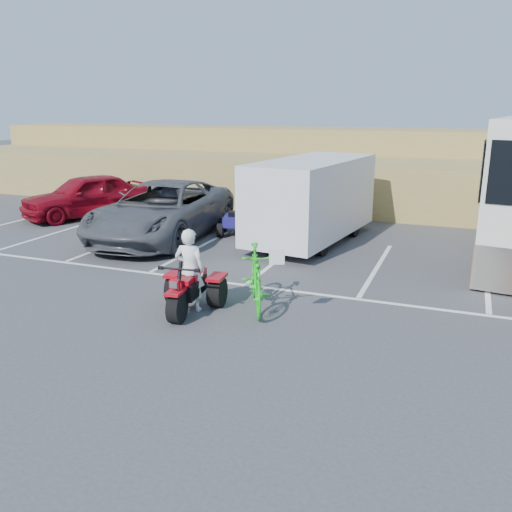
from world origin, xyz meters
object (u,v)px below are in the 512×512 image
(red_trike_atv, at_px, (188,312))
(green_dirt_bike, at_px, (256,278))
(quad_atv_green, at_px, (290,242))
(grey_pickup, at_px, (162,210))
(quad_atv_blue, at_px, (234,234))
(rider, at_px, (190,270))
(cargo_trailer, at_px, (312,198))
(red_car, at_px, (86,196))

(red_trike_atv, distance_m, green_dirt_bike, 1.58)
(red_trike_atv, xyz_separation_m, quad_atv_green, (0.12, 6.50, 0.00))
(grey_pickup, distance_m, quad_atv_blue, 2.50)
(rider, distance_m, green_dirt_bike, 1.39)
(grey_pickup, distance_m, cargo_trailer, 4.81)
(rider, relative_size, cargo_trailer, 0.30)
(grey_pickup, xyz_separation_m, red_car, (-4.56, 1.99, -0.08))
(red_trike_atv, distance_m, quad_atv_blue, 7.12)
(cargo_trailer, xyz_separation_m, quad_atv_green, (-0.60, -0.29, -1.40))
(quad_atv_green, bearing_deg, rider, -93.76)
(grey_pickup, relative_size, quad_atv_blue, 4.93)
(rider, xyz_separation_m, cargo_trailer, (0.74, 6.64, 0.52))
(green_dirt_bike, distance_m, cargo_trailer, 6.10)
(cargo_trailer, bearing_deg, grey_pickup, -157.38)
(grey_pickup, relative_size, red_car, 1.35)
(rider, bearing_deg, grey_pickup, -61.21)
(green_dirt_bike, distance_m, quad_atv_blue, 6.90)
(red_car, height_order, quad_atv_green, red_car)
(red_trike_atv, relative_size, cargo_trailer, 0.29)
(red_trike_atv, xyz_separation_m, quad_atv_blue, (-1.96, 6.84, 0.00))
(quad_atv_blue, xyz_separation_m, quad_atv_green, (2.08, -0.35, 0.00))
(grey_pickup, xyz_separation_m, quad_atv_green, (4.03, 0.93, -0.90))
(red_car, bearing_deg, green_dirt_bike, -6.98)
(grey_pickup, relative_size, quad_atv_green, 4.98)
(rider, xyz_separation_m, quad_atv_blue, (-1.94, 6.70, -0.87))
(quad_atv_blue, bearing_deg, grey_pickup, -163.83)
(red_car, distance_m, quad_atv_blue, 6.59)
(green_dirt_bike, relative_size, red_car, 0.46)
(rider, height_order, grey_pickup, grey_pickup)
(quad_atv_blue, height_order, quad_atv_green, quad_atv_blue)
(rider, relative_size, grey_pickup, 0.27)
(red_trike_atv, bearing_deg, red_car, 131.37)
(red_trike_atv, xyz_separation_m, cargo_trailer, (0.72, 6.79, 1.40))
(red_trike_atv, bearing_deg, rider, 90.00)
(quad_atv_green, bearing_deg, grey_pickup, -169.45)
(grey_pickup, height_order, cargo_trailer, cargo_trailer)
(green_dirt_bike, xyz_separation_m, quad_atv_green, (-1.10, 5.74, -0.66))
(red_car, bearing_deg, grey_pickup, 4.55)
(cargo_trailer, bearing_deg, red_car, -176.98)
(cargo_trailer, xyz_separation_m, quad_atv_blue, (-2.68, 0.05, -1.40))
(red_trike_atv, bearing_deg, quad_atv_blue, 99.07)
(rider, relative_size, green_dirt_bike, 0.79)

